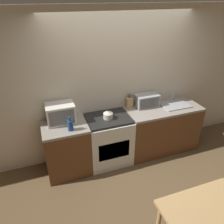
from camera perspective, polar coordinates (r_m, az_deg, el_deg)
ground_plane at (r=3.71m, az=8.82°, el=-19.04°), size 16.00×16.00×0.00m
wall_back at (r=3.86m, az=2.02°, el=6.95°), size 10.00×0.06×2.60m
counter_left_run at (r=3.76m, az=-11.68°, el=-9.26°), size 0.71×0.62×0.90m
counter_right_run at (r=4.29m, az=12.65°, el=-4.20°), size 1.38×0.62×0.90m
stove_range at (r=3.89m, az=-0.97°, el=-7.24°), size 0.75×0.62×0.90m
kettle at (r=3.59m, az=-1.06°, el=-0.70°), size 0.16×0.16×0.16m
microwave at (r=3.54m, az=-13.31°, el=-0.33°), size 0.44×0.32×0.31m
bottle at (r=3.33m, az=-10.81°, el=-3.39°), size 0.09×0.09×0.23m
knife_block at (r=3.94m, az=4.53°, el=2.50°), size 0.11×0.09×0.26m
toaster_oven at (r=4.01m, az=9.04°, el=2.99°), size 0.42×0.25×0.23m
sink_basin at (r=4.19m, az=16.10°, el=1.86°), size 0.50×0.36×0.24m
dining_table at (r=2.69m, az=24.56°, el=-24.67°), size 0.94×0.74×0.77m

